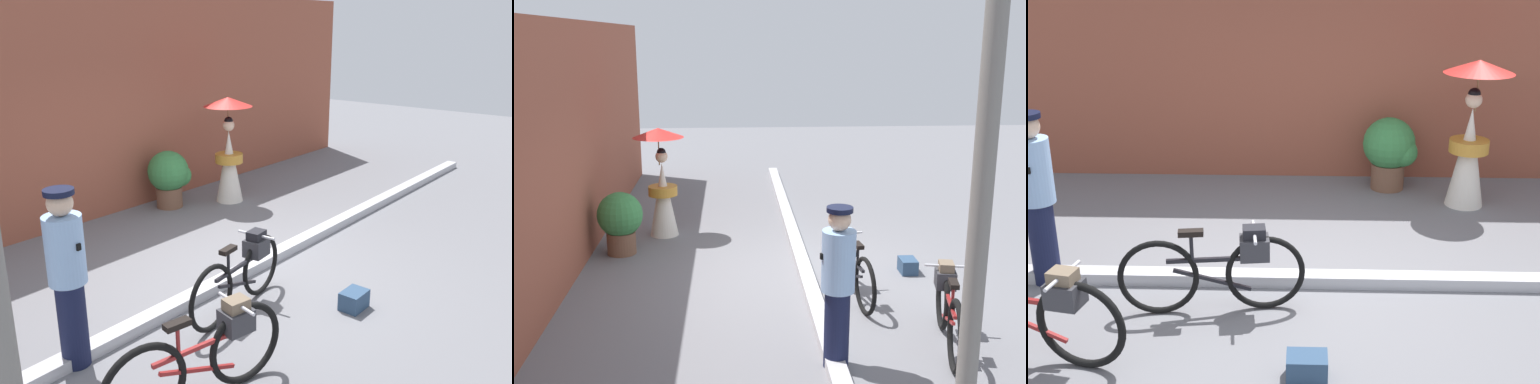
% 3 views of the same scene
% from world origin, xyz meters
% --- Properties ---
extents(ground_plane, '(30.00, 30.00, 0.00)m').
position_xyz_m(ground_plane, '(0.00, 0.00, 0.00)').
color(ground_plane, slate).
extents(building_wall, '(14.00, 0.40, 3.56)m').
position_xyz_m(building_wall, '(0.00, 3.44, 1.78)').
color(building_wall, brown).
rests_on(building_wall, ground_plane).
extents(sidewalk_curb, '(14.00, 0.20, 0.12)m').
position_xyz_m(sidewalk_curb, '(0.00, 0.00, 0.06)').
color(sidewalk_curb, '#B2B2B7').
rests_on(sidewalk_curb, ground_plane).
extents(bicycle_near_officer, '(1.73, 0.52, 0.84)m').
position_xyz_m(bicycle_near_officer, '(-2.13, -1.32, 0.44)').
color(bicycle_near_officer, black).
rests_on(bicycle_near_officer, ground_plane).
extents(bicycle_far_side, '(1.67, 0.48, 0.82)m').
position_xyz_m(bicycle_far_side, '(-0.73, -0.51, 0.43)').
color(bicycle_far_side, black).
rests_on(bicycle_far_side, ground_plane).
extents(person_officer, '(0.34, 0.38, 1.71)m').
position_xyz_m(person_officer, '(-2.53, -0.02, 0.92)').
color(person_officer, '#141938').
rests_on(person_officer, ground_plane).
extents(person_with_parasol, '(0.85, 0.85, 1.85)m').
position_xyz_m(person_with_parasol, '(2.06, 2.21, 0.95)').
color(person_with_parasol, silver).
rests_on(person_with_parasol, ground_plane).
extents(potted_plant_by_door, '(0.72, 0.70, 0.99)m').
position_xyz_m(potted_plant_by_door, '(1.16, 2.76, 0.56)').
color(potted_plant_by_door, brown).
rests_on(potted_plant_by_door, ground_plane).
extents(backpack_on_pavement, '(0.32, 0.23, 0.21)m').
position_xyz_m(backpack_on_pavement, '(0.04, -1.50, 0.11)').
color(backpack_on_pavement, navy).
rests_on(backpack_on_pavement, ground_plane).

